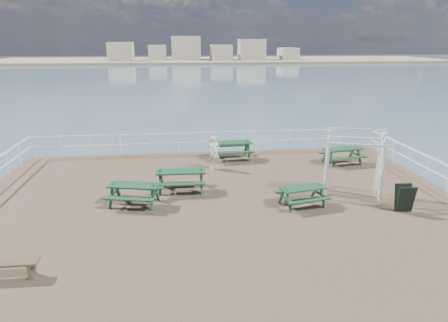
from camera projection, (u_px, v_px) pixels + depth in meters
ground at (220, 207)px, 14.57m from camera, size 18.00×14.00×0.30m
sea_backdrop at (216, 57)px, 143.41m from camera, size 300.00×300.00×9.20m
railing at (212, 160)px, 16.70m from camera, size 17.77×13.76×1.10m
picnic_table_a at (134, 190)px, 14.25m from camera, size 2.06×1.80×0.87m
picnic_table_b at (231, 147)px, 19.73m from camera, size 2.11×1.75×0.98m
picnic_table_c at (342, 152)px, 18.99m from camera, size 2.04×1.77×0.87m
picnic_table_d at (181, 176)px, 15.61m from camera, size 1.95×1.60×0.93m
picnic_table_e at (302, 192)px, 14.18m from camera, size 1.87×1.64×0.79m
flat_bench_far at (6, 266)px, 9.87m from camera, size 1.59×0.40×0.45m
trellis_arbor at (353, 167)px, 14.87m from camera, size 2.34×1.71×2.62m
sandwich_board at (404, 199)px, 13.67m from camera, size 0.63×0.49×0.98m
person at (214, 153)px, 18.17m from camera, size 0.67×0.58×1.54m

